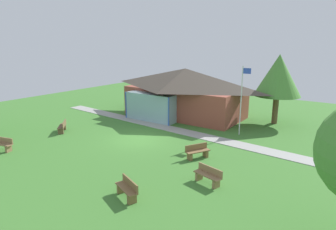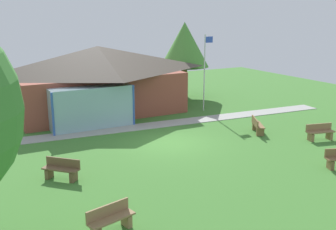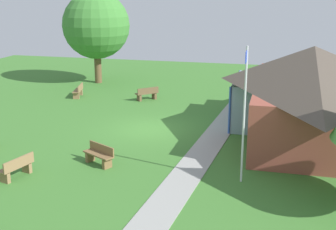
{
  "view_description": "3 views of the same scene",
  "coord_description": "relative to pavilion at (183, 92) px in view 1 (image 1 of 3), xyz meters",
  "views": [
    {
      "loc": [
        13.09,
        -15.26,
        6.75
      ],
      "look_at": [
        0.9,
        2.25,
        1.45
      ],
      "focal_mm": 31.61,
      "sensor_mm": 36.0,
      "label": 1
    },
    {
      "loc": [
        -9.39,
        -17.17,
        6.43
      ],
      "look_at": [
        0.48,
        1.11,
        1.16
      ],
      "focal_mm": 43.04,
      "sensor_mm": 36.0,
      "label": 2
    },
    {
      "loc": [
        21.12,
        6.25,
        7.0
      ],
      "look_at": [
        0.53,
        1.03,
        0.99
      ],
      "focal_mm": 47.92,
      "sensor_mm": 36.0,
      "label": 3
    }
  ],
  "objects": [
    {
      "name": "ground_plane",
      "position": [
        1.11,
        -7.61,
        -2.29
      ],
      "size": [
        44.0,
        44.0,
        0.0
      ],
      "primitive_type": "plane",
      "color": "#3D752D"
    },
    {
      "name": "pavilion",
      "position": [
        0.0,
        0.0,
        0.0
      ],
      "size": [
        11.4,
        6.94,
        4.4
      ],
      "color": "brown",
      "rests_on": "ground_plane"
    },
    {
      "name": "footpath",
      "position": [
        1.11,
        -4.22,
        -2.27
      ],
      "size": [
        25.36,
        3.24,
        0.03
      ],
      "primitive_type": "cube",
      "rotation": [
        0.0,
        0.0,
        -0.08
      ],
      "color": "#999993",
      "rests_on": "ground_plane"
    },
    {
      "name": "flagpole",
      "position": [
        6.53,
        -2.51,
        0.54
      ],
      "size": [
        0.64,
        0.08,
        5.1
      ],
      "color": "silver",
      "rests_on": "ground_plane"
    },
    {
      "name": "bench_lawn_far_right",
      "position": [
        8.23,
        -10.87,
        -1.89
      ],
      "size": [
        1.56,
        0.79,
        0.84
      ],
      "rotation": [
        0.0,
        0.0,
        2.9
      ],
      "color": "olive",
      "rests_on": "ground_plane"
    },
    {
      "name": "bench_front_left",
      "position": [
        -4.6,
        -14.32,
        -1.89
      ],
      "size": [
        1.56,
        0.78,
        0.84
      ],
      "rotation": [
        0.0,
        0.0,
        3.38
      ],
      "color": "olive",
      "rests_on": "ground_plane"
    },
    {
      "name": "bench_front_right",
      "position": [
        5.92,
        -14.14,
        -1.89
      ],
      "size": [
        1.55,
        0.98,
        0.84
      ],
      "rotation": [
        0.0,
        0.0,
        2.75
      ],
      "color": "brown",
      "rests_on": "ground_plane"
    },
    {
      "name": "bench_mid_right",
      "position": [
        6.2,
        -8.34,
        -1.89
      ],
      "size": [
        1.1,
        1.53,
        0.84
      ],
      "rotation": [
        0.0,
        0.0,
        4.21
      ],
      "color": "brown",
      "rests_on": "ground_plane"
    },
    {
      "name": "bench_mid_left",
      "position": [
        -4.9,
        -9.63,
        -1.89
      ],
      "size": [
        1.37,
        1.38,
        0.84
      ],
      "rotation": [
        0.0,
        0.0,
        2.35
      ],
      "color": "brown",
      "rests_on": "ground_plane"
    },
    {
      "name": "tree_behind_pavilion_right",
      "position": [
        7.75,
        2.22,
        1.76
      ],
      "size": [
        3.79,
        3.79,
        5.79
      ],
      "color": "brown",
      "rests_on": "ground_plane"
    }
  ]
}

